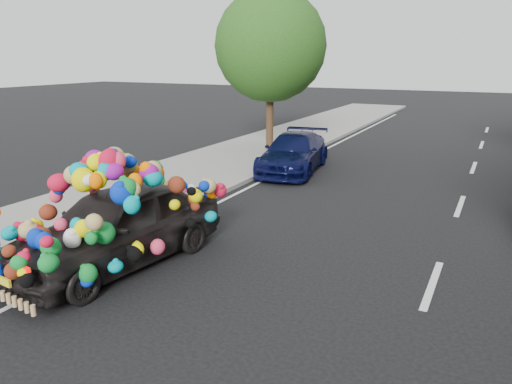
# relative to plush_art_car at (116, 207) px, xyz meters

# --- Properties ---
(ground) EXTENTS (100.00, 100.00, 0.00)m
(ground) POSITION_rel_plush_art_car_xyz_m (1.62, 1.62, -1.06)
(ground) COLOR black
(ground) RESTS_ON ground
(sidewalk) EXTENTS (4.00, 60.00, 0.12)m
(sidewalk) POSITION_rel_plush_art_car_xyz_m (-2.68, 1.62, -1.00)
(sidewalk) COLOR gray
(sidewalk) RESTS_ON ground
(kerb) EXTENTS (0.15, 60.00, 0.13)m
(kerb) POSITION_rel_plush_art_car_xyz_m (-0.73, 1.62, -1.00)
(kerb) COLOR gray
(kerb) RESTS_ON ground
(lane_markings) EXTENTS (6.00, 50.00, 0.01)m
(lane_markings) POSITION_rel_plush_art_car_xyz_m (5.22, 1.62, -1.06)
(lane_markings) COLOR silver
(lane_markings) RESTS_ON ground
(tree_near_sidewalk) EXTENTS (4.20, 4.20, 6.13)m
(tree_near_sidewalk) POSITION_rel_plush_art_car_xyz_m (-2.18, 11.12, 2.96)
(tree_near_sidewalk) COLOR #332114
(tree_near_sidewalk) RESTS_ON ground
(plush_art_car) EXTENTS (2.64, 4.65, 2.09)m
(plush_art_car) POSITION_rel_plush_art_car_xyz_m (0.00, 0.00, 0.00)
(plush_art_car) COLOR black
(plush_art_car) RESTS_ON ground
(navy_sedan) EXTENTS (2.28, 4.40, 1.22)m
(navy_sedan) POSITION_rel_plush_art_car_xyz_m (-0.05, 8.42, -0.46)
(navy_sedan) COLOR #070B32
(navy_sedan) RESTS_ON ground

